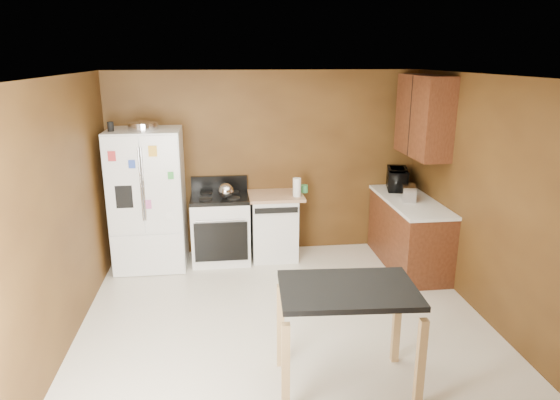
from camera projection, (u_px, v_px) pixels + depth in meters
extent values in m
plane|color=silver|center=(287.00, 330.00, 5.06)|extent=(4.50, 4.50, 0.00)
plane|color=white|center=(288.00, 77.00, 4.36)|extent=(4.50, 4.50, 0.00)
plane|color=brown|center=(265.00, 164.00, 6.85)|extent=(4.20, 0.00, 4.20)
plane|color=brown|center=(347.00, 344.00, 2.56)|extent=(4.20, 0.00, 4.20)
plane|color=brown|center=(56.00, 221.00, 4.46)|extent=(0.00, 4.50, 4.50)
plane|color=brown|center=(497.00, 205.00, 4.95)|extent=(0.00, 4.50, 4.50)
cylinder|color=silver|center=(143.00, 126.00, 6.11)|extent=(0.37, 0.37, 0.09)
cylinder|color=black|center=(111.00, 127.00, 5.98)|extent=(0.08, 0.08, 0.11)
sphere|color=silver|center=(226.00, 191.00, 6.43)|extent=(0.20, 0.20, 0.20)
cylinder|color=white|center=(297.00, 187.00, 6.55)|extent=(0.11, 0.11, 0.25)
cylinder|color=#3B9A54|center=(304.00, 189.00, 6.76)|extent=(0.10, 0.10, 0.10)
cube|color=silver|center=(409.00, 193.00, 6.34)|extent=(0.23, 0.30, 0.20)
imported|color=black|center=(397.00, 180.00, 6.86)|extent=(0.43, 0.54, 0.26)
cube|color=white|center=(149.00, 199.00, 6.41)|extent=(0.90, 0.75, 1.80)
cube|color=white|center=(123.00, 186.00, 5.94)|extent=(0.43, 0.02, 1.20)
cube|color=white|center=(162.00, 185.00, 5.99)|extent=(0.43, 0.02, 1.20)
cube|color=white|center=(148.00, 255.00, 6.22)|extent=(0.88, 0.02, 0.54)
cube|color=black|center=(124.00, 197.00, 5.97)|extent=(0.20, 0.01, 0.28)
cylinder|color=silver|center=(141.00, 185.00, 5.94)|extent=(0.02, 0.02, 0.90)
cylinder|color=silver|center=(143.00, 185.00, 5.94)|extent=(0.02, 0.02, 0.90)
cube|color=red|center=(112.00, 156.00, 5.80)|extent=(0.09, 0.00, 0.12)
cube|color=#2B49B8|center=(132.00, 164.00, 5.86)|extent=(0.08, 0.00, 0.10)
cube|color=yellow|center=(153.00, 151.00, 5.84)|extent=(0.10, 0.00, 0.13)
cube|color=green|center=(171.00, 176.00, 5.95)|extent=(0.07, 0.00, 0.09)
cube|color=#C9599F|center=(148.00, 204.00, 6.01)|extent=(0.08, 0.00, 0.11)
cube|color=white|center=(170.00, 215.00, 6.08)|extent=(0.09, 0.00, 0.10)
cube|color=white|center=(221.00, 230.00, 6.70)|extent=(0.76, 0.65, 0.85)
cube|color=black|center=(220.00, 198.00, 6.57)|extent=(0.76, 0.65, 0.05)
cube|color=black|center=(219.00, 183.00, 6.82)|extent=(0.76, 0.06, 0.20)
cube|color=black|center=(221.00, 242.00, 6.39)|extent=(0.68, 0.02, 0.52)
cylinder|color=silver|center=(220.00, 221.00, 6.30)|extent=(0.62, 0.02, 0.02)
cylinder|color=black|center=(206.00, 193.00, 6.70)|extent=(0.17, 0.17, 0.02)
cylinder|color=black|center=(233.00, 192.00, 6.74)|extent=(0.17, 0.17, 0.02)
cylinder|color=black|center=(206.00, 199.00, 6.39)|extent=(0.17, 0.17, 0.02)
cylinder|color=black|center=(234.00, 198.00, 6.43)|extent=(0.17, 0.17, 0.02)
cube|color=white|center=(274.00, 227.00, 6.81)|extent=(0.60, 0.60, 0.85)
cube|color=black|center=(276.00, 210.00, 6.42)|extent=(0.56, 0.02, 0.07)
cube|color=tan|center=(274.00, 196.00, 6.68)|extent=(0.78, 0.62, 0.04)
cube|color=brown|center=(408.00, 234.00, 6.53)|extent=(0.60, 1.55, 0.86)
cube|color=white|center=(411.00, 201.00, 6.40)|extent=(0.63, 1.58, 0.04)
cube|color=brown|center=(424.00, 116.00, 6.21)|extent=(0.35, 1.05, 1.00)
cube|color=black|center=(410.00, 116.00, 6.19)|extent=(0.01, 0.01, 1.00)
cube|color=black|center=(348.00, 290.00, 3.97)|extent=(1.13, 0.79, 0.05)
cube|color=tan|center=(281.00, 326.00, 4.39)|extent=(0.07, 0.07, 0.78)
cube|color=tan|center=(397.00, 322.00, 4.45)|extent=(0.07, 0.07, 0.78)
cube|color=tan|center=(286.00, 370.00, 3.77)|extent=(0.07, 0.07, 0.78)
cube|color=tan|center=(420.00, 365.00, 3.83)|extent=(0.07, 0.07, 0.78)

